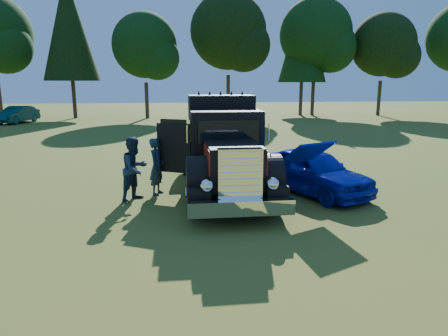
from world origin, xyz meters
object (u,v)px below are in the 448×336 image
spectator_near (157,166)px  spectator_far (135,169)px  diamond_t_truck (224,153)px  hotrod_coupe (312,171)px  distant_teal_car (17,115)px

spectator_near → spectator_far: (-0.61, -0.53, 0.06)m
diamond_t_truck → spectator_near: 2.09m
spectator_far → hotrod_coupe: bearing=-49.2°
hotrod_coupe → spectator_far: size_ratio=2.37×
spectator_near → distant_teal_car: 27.27m
spectator_far → distant_teal_car: spectator_far is taller
hotrod_coupe → distant_teal_car: hotrod_coupe is taller
hotrod_coupe → distant_teal_car: size_ratio=1.01×
hotrod_coupe → diamond_t_truck: bearing=173.0°
hotrod_coupe → spectator_far: 5.41m
hotrod_coupe → distant_teal_car: 30.16m
spectator_far → distant_teal_car: (-12.19, 24.61, -0.21)m
diamond_t_truck → spectator_near: bearing=177.8°
spectator_near → distant_teal_car: (-12.80, 24.08, -0.16)m
hotrod_coupe → distant_teal_car: (-17.59, 24.50, 0.02)m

